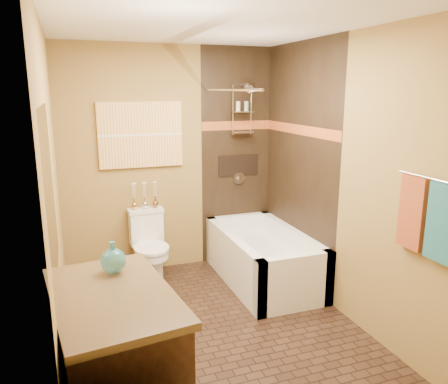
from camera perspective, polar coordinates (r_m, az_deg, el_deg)
name	(u,v)px	position (r m, az deg, el deg)	size (l,w,h in m)	color
floor	(215,328)	(3.97, -1.19, -17.38)	(3.00, 3.00, 0.00)	black
wall_left	(55,201)	(3.33, -21.23, -1.08)	(0.02, 3.00, 2.50)	olive
wall_right	(341,178)	(4.04, 15.06, 1.75)	(0.02, 3.00, 2.50)	olive
wall_back	(171,160)	(4.93, -6.89, 4.11)	(2.40, 0.02, 2.50)	olive
wall_front	(312,252)	(2.19, 11.45, -7.66)	(2.40, 0.02, 2.50)	olive
ceiling	(213,23)	(3.45, -1.40, 21.18)	(3.00, 3.00, 0.00)	silver
alcove_tile_back	(236,157)	(5.14, 1.61, 4.58)	(0.85, 0.01, 2.50)	black
alcove_tile_right	(298,165)	(4.66, 9.70, 3.50)	(0.01, 1.50, 2.50)	black
mosaic_band_back	(237,125)	(5.09, 1.68, 8.69)	(0.85, 0.01, 0.10)	maroon
mosaic_band_right	(299,130)	(4.61, 9.77, 8.03)	(0.01, 1.50, 0.10)	maroon
alcove_niche	(238,165)	(5.16, 1.88, 3.49)	(0.50, 0.01, 0.25)	black
shower_fixtures	(242,122)	(5.00, 2.38, 9.13)	(0.24, 0.33, 1.16)	silver
curtain_rod	(228,90)	(4.26, 0.58, 13.20)	(0.03, 0.03, 1.55)	silver
towel_bar	(430,179)	(3.18, 25.29, 1.59)	(0.02, 0.02, 0.55)	silver
towel_teal	(442,223)	(3.16, 26.59, -3.65)	(0.05, 0.22, 0.52)	#1B545D
towel_rust	(412,213)	(3.34, 23.40, -2.50)	(0.05, 0.22, 0.52)	maroon
sunset_painting	(141,135)	(4.80, -10.81, 7.35)	(0.90, 0.04, 0.70)	gold
vanity_mirror	(50,195)	(2.38, -21.77, -0.42)	(0.01, 1.00, 0.90)	white
bathtub	(263,261)	(4.77, 5.10, -9.02)	(0.80, 1.50, 0.55)	white
toilet	(149,246)	(4.81, -9.72, -6.92)	(0.39, 0.57, 0.75)	white
vanity	(115,365)	(2.80, -14.05, -21.10)	(0.76, 1.11, 0.92)	black
teal_bottle	(113,257)	(2.79, -14.29, -8.29)	(0.16, 0.16, 0.25)	#287578
bud_vases	(145,195)	(4.82, -10.32, -0.36)	(0.29, 0.06, 0.29)	gold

